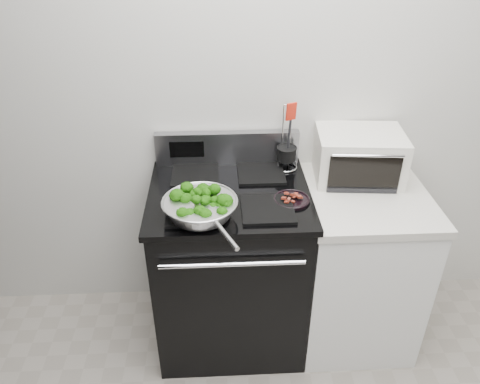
{
  "coord_description": "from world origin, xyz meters",
  "views": [
    {
      "loc": [
        -0.35,
        -0.53,
        2.14
      ],
      "look_at": [
        -0.25,
        1.36,
        0.98
      ],
      "focal_mm": 35.0,
      "sensor_mm": 36.0,
      "label": 1
    }
  ],
  "objects": [
    {
      "name": "back_wall",
      "position": [
        0.0,
        1.75,
        1.35
      ],
      "size": [
        4.0,
        0.02,
        2.7
      ],
      "primitive_type": "cube",
      "color": "beige",
      "rests_on": "ground"
    },
    {
      "name": "bacon_plate",
      "position": [
        -0.01,
        1.32,
        0.97
      ],
      "size": [
        0.17,
        0.17,
        0.04
      ],
      "rotation": [
        0.0,
        0.0,
        -0.01
      ],
      "color": "black",
      "rests_on": "gas_range"
    },
    {
      "name": "gas_range",
      "position": [
        -0.3,
        1.41,
        0.49
      ],
      "size": [
        0.79,
        0.69,
        1.13
      ],
      "color": "black",
      "rests_on": "floor"
    },
    {
      "name": "toaster_oven",
      "position": [
        0.37,
        1.58,
        1.04
      ],
      "size": [
        0.46,
        0.37,
        0.25
      ],
      "rotation": [
        0.0,
        0.0,
        -0.09
      ],
      "color": "white",
      "rests_on": "counter"
    },
    {
      "name": "utensil_holder",
      "position": [
        0.01,
        1.64,
        1.02
      ],
      "size": [
        0.12,
        0.12,
        0.37
      ],
      "rotation": [
        0.0,
        0.0,
        0.4
      ],
      "color": "silver",
      "rests_on": "gas_range"
    },
    {
      "name": "counter",
      "position": [
        0.39,
        1.41,
        0.46
      ],
      "size": [
        0.62,
        0.68,
        0.92
      ],
      "color": "white",
      "rests_on": "floor"
    },
    {
      "name": "skillet",
      "position": [
        -0.43,
        1.21,
        1.0
      ],
      "size": [
        0.34,
        0.51,
        0.07
      ],
      "rotation": [
        0.0,
        0.0,
        0.42
      ],
      "color": "silver",
      "rests_on": "gas_range"
    },
    {
      "name": "broccoli_pile",
      "position": [
        -0.44,
        1.21,
        1.02
      ],
      "size": [
        0.27,
        0.27,
        0.09
      ],
      "primitive_type": null,
      "color": "black",
      "rests_on": "skillet"
    }
  ]
}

